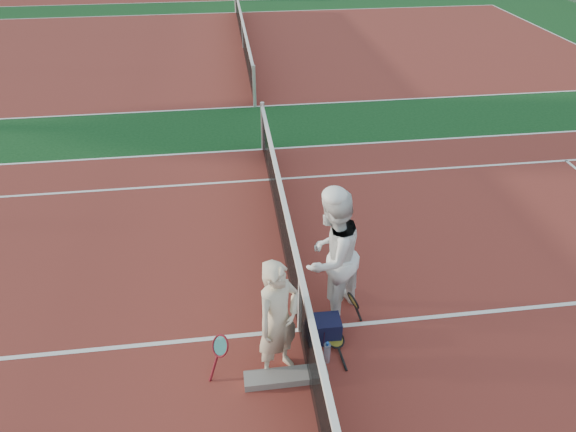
{
  "coord_description": "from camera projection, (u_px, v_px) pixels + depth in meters",
  "views": [
    {
      "loc": [
        -0.78,
        -4.83,
        5.16
      ],
      "look_at": [
        0.0,
        1.22,
        1.05
      ],
      "focal_mm": 32.0,
      "sensor_mm": 36.0,
      "label": 1
    }
  ],
  "objects": [
    {
      "name": "court_main",
      "position": [
        300.0,
        330.0,
        6.94
      ],
      "size": [
        23.77,
        10.97,
        0.01
      ],
      "primitive_type": "cube",
      "color": "maroon",
      "rests_on": "ground"
    },
    {
      "name": "ground",
      "position": [
        300.0,
        330.0,
        6.94
      ],
      "size": [
        130.0,
        130.0,
        0.0
      ],
      "primitive_type": "plane",
      "color": "#103B17",
      "rests_on": "ground"
    },
    {
      "name": "water_bottle",
      "position": [
        327.0,
        353.0,
        6.42
      ],
      "size": [
        0.09,
        0.09,
        0.3
      ],
      "primitive_type": "cylinder",
      "color": "silver",
      "rests_on": "ground"
    },
    {
      "name": "net_cover_canvas",
      "position": [
        286.0,
        377.0,
        6.23
      ],
      "size": [
        1.02,
        0.24,
        0.11
      ],
      "primitive_type": "cube",
      "rotation": [
        0.0,
        0.0,
        0.01
      ],
      "color": "slate",
      "rests_on": "ground"
    },
    {
      "name": "net_main",
      "position": [
        300.0,
        302.0,
        6.66
      ],
      "size": [
        0.1,
        10.98,
        1.02
      ],
      "primitive_type": null,
      "color": "black",
      "rests_on": "ground"
    },
    {
      "name": "court_far_a",
      "position": [
        243.0,
        48.0,
        18.05
      ],
      "size": [
        23.77,
        10.97,
        0.01
      ],
      "primitive_type": "cube",
      "color": "maroon",
      "rests_on": "ground"
    },
    {
      "name": "sports_bag_navy",
      "position": [
        324.0,
        329.0,
        6.73
      ],
      "size": [
        0.44,
        0.3,
        0.34
      ],
      "primitive_type": "cube",
      "rotation": [
        0.0,
        0.0,
        -0.01
      ],
      "color": "black",
      "rests_on": "ground"
    },
    {
      "name": "racket_spare",
      "position": [
        335.0,
        341.0,
        6.71
      ],
      "size": [
        0.34,
        0.62,
        0.12
      ],
      "primitive_type": null,
      "rotation": [
        0.0,
        0.0,
        1.68
      ],
      "color": "black",
      "rests_on": "ground"
    },
    {
      "name": "sports_bag_purple",
      "position": [
        317.0,
        330.0,
        6.77
      ],
      "size": [
        0.4,
        0.38,
        0.27
      ],
      "primitive_type": "cube",
      "rotation": [
        0.0,
        0.0,
        -0.67
      ],
      "color": "black",
      "rests_on": "ground"
    },
    {
      "name": "net_far_a",
      "position": [
        243.0,
        33.0,
        17.76
      ],
      "size": [
        0.1,
        10.98,
        1.02
      ],
      "primitive_type": null,
      "color": "black",
      "rests_on": "ground"
    },
    {
      "name": "racket_red",
      "position": [
        221.0,
        354.0,
        6.25
      ],
      "size": [
        0.41,
        0.42,
        0.54
      ],
      "primitive_type": null,
      "rotation": [
        0.0,
        0.0,
        0.81
      ],
      "color": "maroon",
      "rests_on": "ground"
    },
    {
      "name": "racket_black_held",
      "position": [
        352.0,
        309.0,
        6.87
      ],
      "size": [
        0.32,
        0.33,
        0.57
      ],
      "primitive_type": null,
      "rotation": [
        0.0,
        0.0,
        3.48
      ],
      "color": "black",
      "rests_on": "ground"
    },
    {
      "name": "player_a",
      "position": [
        278.0,
        321.0,
        5.94
      ],
      "size": [
        0.73,
        0.69,
        1.67
      ],
      "primitive_type": "imported",
      "rotation": [
        0.0,
        0.0,
        0.65
      ],
      "color": "beige",
      "rests_on": "ground"
    },
    {
      "name": "player_b",
      "position": [
        331.0,
        256.0,
        6.72
      ],
      "size": [
        1.19,
        1.19,
        1.95
      ],
      "primitive_type": "imported",
      "rotation": [
        0.0,
        0.0,
        3.92
      ],
      "color": "white",
      "rests_on": "ground"
    }
  ]
}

